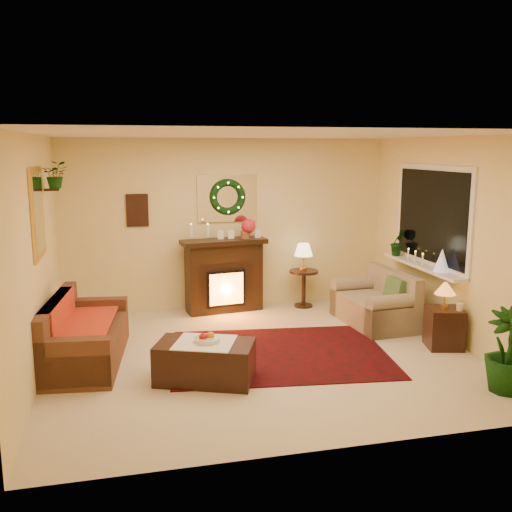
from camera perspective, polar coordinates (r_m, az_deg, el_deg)
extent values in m
plane|color=beige|center=(6.96, 0.68, -9.87)|extent=(5.00, 5.00, 0.00)
plane|color=white|center=(6.52, 0.73, 12.06)|extent=(5.00, 5.00, 0.00)
plane|color=#EFD88C|center=(8.79, -2.88, 3.20)|extent=(5.00, 5.00, 0.00)
plane|color=#EFD88C|center=(4.51, 7.71, -4.09)|extent=(5.00, 5.00, 0.00)
plane|color=#EFD88C|center=(6.48, -21.25, -0.21)|extent=(4.50, 4.50, 0.00)
plane|color=#EFD88C|center=(7.61, 19.28, 1.45)|extent=(4.50, 4.50, 0.00)
cube|color=#6A0302|center=(6.99, 2.39, -9.73)|extent=(2.77, 2.21, 0.01)
cube|color=brown|center=(6.91, -16.66, -6.73)|extent=(0.98, 1.85, 0.76)
cube|color=red|center=(7.05, -17.16, -6.20)|extent=(0.75, 1.22, 0.02)
cube|color=black|center=(8.65, -3.23, -1.97)|extent=(1.17, 0.50, 1.04)
sphere|color=red|center=(8.55, -0.75, 3.00)|extent=(0.22, 0.22, 0.22)
cylinder|color=white|center=(8.45, -6.51, 2.57)|extent=(0.06, 0.06, 0.17)
cylinder|color=beige|center=(8.44, -4.84, 2.59)|extent=(0.06, 0.06, 0.17)
cube|color=white|center=(8.73, -2.88, 5.79)|extent=(0.92, 0.02, 0.72)
torus|color=#194719|center=(8.68, -2.84, 5.90)|extent=(0.55, 0.11, 0.55)
cube|color=#381E11|center=(8.60, -11.78, 4.50)|extent=(0.32, 0.03, 0.48)
cube|color=gold|center=(6.71, -21.01, 4.05)|extent=(0.03, 0.84, 1.00)
imported|color=#194719|center=(7.42, -19.31, 6.43)|extent=(0.33, 0.28, 0.36)
cube|color=#86785A|center=(8.19, 11.73, -3.85)|extent=(0.84, 1.35, 0.75)
cube|color=white|center=(8.04, 17.20, 3.83)|extent=(0.03, 1.86, 1.36)
cube|color=black|center=(8.03, 17.10, 3.83)|extent=(0.02, 1.70, 1.22)
cube|color=white|center=(8.09, 16.29, -0.97)|extent=(0.22, 1.86, 0.04)
cone|color=silver|center=(7.67, 18.10, -0.40)|extent=(0.20, 0.20, 0.30)
imported|color=black|center=(8.63, 14.01, 1.31)|extent=(0.28, 0.23, 0.52)
cylinder|color=#3B180E|center=(8.95, 4.79, -3.05)|extent=(0.51, 0.51, 0.58)
cone|color=#FFE9AB|center=(8.80, 4.77, 0.41)|extent=(0.28, 0.28, 0.44)
cube|color=black|center=(7.50, 18.29, -6.71)|extent=(0.49, 0.49, 0.50)
cone|color=#E25D11|center=(7.34, 18.40, -3.24)|extent=(0.26, 0.26, 0.38)
cube|color=#452D19|center=(6.18, -5.11, -10.54)|extent=(1.15, 0.89, 0.43)
cylinder|color=beige|center=(6.10, -4.91, -8.42)|extent=(0.27, 0.27, 0.06)
imported|color=#153B0F|center=(6.37, 23.96, -8.51)|extent=(1.56, 1.56, 2.57)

